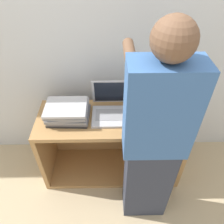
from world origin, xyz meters
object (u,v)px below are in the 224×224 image
(laptop_open, at_px, (112,108))
(laptop_stack_right, at_px, (155,113))
(laptop_stack_left, at_px, (68,112))
(person, at_px, (153,144))

(laptop_open, bearing_deg, laptop_stack_right, -8.67)
(laptop_stack_left, distance_m, person, 0.73)
(laptop_open, bearing_deg, laptop_stack_left, -172.20)
(laptop_open, distance_m, laptop_stack_right, 0.35)
(laptop_stack_left, relative_size, person, 0.21)
(laptop_open, distance_m, laptop_stack_left, 0.36)
(laptop_stack_left, distance_m, laptop_stack_right, 0.70)
(person, bearing_deg, laptop_stack_left, 147.52)
(laptop_stack_left, bearing_deg, laptop_open, 7.80)
(laptop_open, bearing_deg, person, -59.11)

